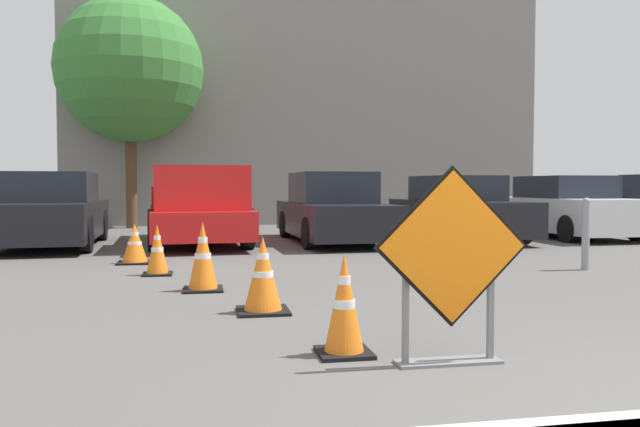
{
  "coord_description": "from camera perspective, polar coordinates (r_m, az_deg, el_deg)",
  "views": [
    {
      "loc": [
        -2.49,
        -2.57,
        1.24
      ],
      "look_at": [
        -0.31,
        8.88,
        0.72
      ],
      "focal_mm": 35.0,
      "sensor_mm": 36.0,
      "label": 1
    }
  ],
  "objects": [
    {
      "name": "pickup_truck",
      "position": [
        13.44,
        -11.08,
        0.34
      ],
      "size": [
        2.23,
        5.37,
        1.62
      ],
      "rotation": [
        0.0,
        0.0,
        3.2
      ],
      "color": "red",
      "rests_on": "ground_plane"
    },
    {
      "name": "bollard_nearest",
      "position": [
        9.99,
        23.12,
        -1.56
      ],
      "size": [
        0.12,
        0.12,
        1.07
      ],
      "color": "gray",
      "rests_on": "ground_plane"
    },
    {
      "name": "street_tree_behind_lot",
      "position": [
        19.44,
        -16.99,
        12.43
      ],
      "size": [
        4.24,
        4.24,
        6.75
      ],
      "color": "#513823",
      "rests_on": "ground_plane"
    },
    {
      "name": "road_closed_sign",
      "position": [
        4.39,
        11.92,
        -4.36
      ],
      "size": [
        1.11,
        0.2,
        1.38
      ],
      "color": "black",
      "rests_on": "ground_plane"
    },
    {
      "name": "traffic_cone_fourth",
      "position": [
        8.97,
        -14.66,
        -3.28
      ],
      "size": [
        0.4,
        0.4,
        0.71
      ],
      "color": "black",
      "rests_on": "ground_plane"
    },
    {
      "name": "parked_car_second",
      "position": [
        13.8,
        -23.44,
        0.11
      ],
      "size": [
        2.08,
        4.53,
        1.52
      ],
      "rotation": [
        0.0,
        0.0,
        3.19
      ],
      "color": "black",
      "rests_on": "ground_plane"
    },
    {
      "name": "parked_car_fifth",
      "position": [
        16.27,
        21.6,
        0.41
      ],
      "size": [
        2.0,
        4.42,
        1.48
      ],
      "rotation": [
        0.0,
        0.0,
        3.17
      ],
      "color": "silver",
      "rests_on": "ground_plane"
    },
    {
      "name": "traffic_cone_third",
      "position": [
        7.52,
        -10.66,
        -3.92
      ],
      "size": [
        0.46,
        0.46,
        0.82
      ],
      "color": "black",
      "rests_on": "ground_plane"
    },
    {
      "name": "traffic_cone_fifth",
      "position": [
        10.41,
        -16.59,
        -2.69
      ],
      "size": [
        0.54,
        0.54,
        0.64
      ],
      "color": "black",
      "rests_on": "ground_plane"
    },
    {
      "name": "ground_plane",
      "position": [
        12.88,
        0.44,
        -2.98
      ],
      "size": [
        96.0,
        96.0,
        0.0
      ],
      "primitive_type": "plane",
      "color": "#565451"
    },
    {
      "name": "parked_car_third",
      "position": [
        13.75,
        1.15,
        0.28
      ],
      "size": [
        1.96,
        4.72,
        1.54
      ],
      "rotation": [
        0.0,
        0.0,
        3.17
      ],
      "color": "black",
      "rests_on": "ground_plane"
    },
    {
      "name": "traffic_cone_nearest",
      "position": [
        4.62,
        2.22,
        -8.36
      ],
      "size": [
        0.39,
        0.39,
        0.75
      ],
      "color": "black",
      "rests_on": "ground_plane"
    },
    {
      "name": "traffic_cone_second",
      "position": [
        6.15,
        -5.24,
        -5.64
      ],
      "size": [
        0.5,
        0.5,
        0.75
      ],
      "color": "black",
      "rests_on": "ground_plane"
    },
    {
      "name": "building_facade_backdrop",
      "position": [
        22.81,
        -1.82,
        10.52
      ],
      "size": [
        15.51,
        5.0,
        8.81
      ],
      "color": "gray",
      "rests_on": "ground_plane"
    },
    {
      "name": "parked_car_fourth",
      "position": [
        14.63,
        12.48,
        0.28
      ],
      "size": [
        2.01,
        4.43,
        1.47
      ],
      "rotation": [
        0.0,
        0.0,
        3.2
      ],
      "color": "black",
      "rests_on": "ground_plane"
    }
  ]
}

